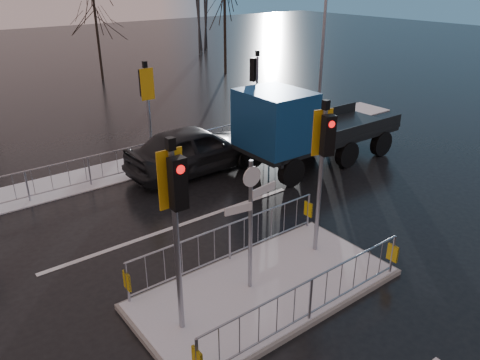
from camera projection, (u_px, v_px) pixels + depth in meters
ground at (265, 291)px, 10.68m from camera, size 120.00×120.00×0.00m
snow_verge at (112, 172)px, 16.91m from camera, size 30.00×2.00×0.04m
lane_markings at (275, 298)px, 10.44m from camera, size 8.00×11.38×0.01m
traffic_island at (265, 277)px, 10.52m from camera, size 6.00×3.04×4.15m
far_kerb_fixtures at (123, 149)px, 16.30m from camera, size 18.00×0.65×3.83m
car_far_lane at (194, 149)px, 16.74m from camera, size 5.06×2.13×1.71m
flatbed_truck at (294, 127)px, 16.61m from camera, size 6.58×2.44×3.04m
tree_far_b at (95, 14)px, 29.71m from camera, size 3.25×3.25×6.14m
street_lamp_right at (325, 27)px, 20.92m from camera, size 1.25×0.18×8.00m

